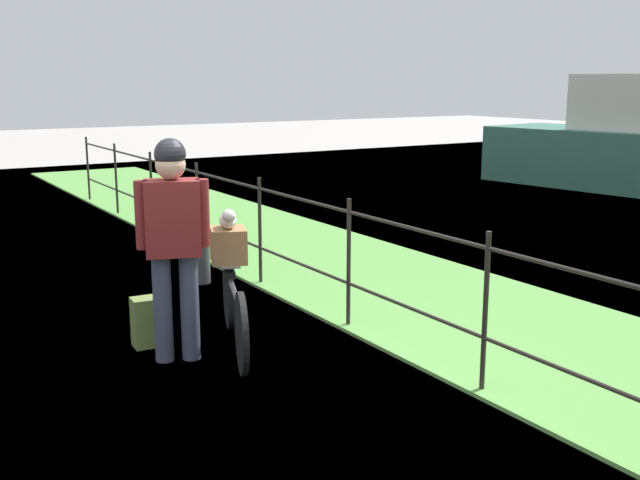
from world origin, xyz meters
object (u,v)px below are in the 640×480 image
at_px(terrier_dog, 228,220).
at_px(mooring_bollard, 200,260).
at_px(wooden_crate, 228,245).
at_px(cyclist_person, 173,231).
at_px(bicycle_main, 234,308).
at_px(backpack_on_paving, 150,321).

bearing_deg(terrier_dog, mooring_bollard, 165.45).
bearing_deg(wooden_crate, terrier_dog, -19.89).
distance_m(cyclist_person, mooring_bollard, 2.36).
distance_m(bicycle_main, wooden_crate, 0.58).
distance_m(backpack_on_paving, mooring_bollard, 1.92).
bearing_deg(backpack_on_paving, mooring_bollard, -120.77).
height_order(wooden_crate, terrier_dog, terrier_dog).
height_order(backpack_on_paving, mooring_bollard, mooring_bollard).
distance_m(wooden_crate, cyclist_person, 0.77).
xyz_separation_m(bicycle_main, mooring_bollard, (-1.98, 0.55, -0.08)).
xyz_separation_m(terrier_dog, backpack_on_paving, (-0.05, -0.68, -0.77)).
relative_size(bicycle_main, wooden_crate, 4.84).
xyz_separation_m(terrier_dog, cyclist_person, (0.36, -0.61, 0.03)).
relative_size(terrier_dog, cyclist_person, 0.19).
xyz_separation_m(wooden_crate, mooring_bollard, (-1.61, 0.41, -0.51)).
height_order(bicycle_main, backpack_on_paving, bicycle_main).
xyz_separation_m(bicycle_main, cyclist_person, (0.01, -0.48, 0.68)).
distance_m(wooden_crate, backpack_on_paving, 0.88).
relative_size(backpack_on_paving, mooring_bollard, 0.82).
bearing_deg(wooden_crate, bicycle_main, -19.89).
bearing_deg(cyclist_person, wooden_crate, 121.63).
bearing_deg(terrier_dog, bicycle_main, -19.89).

